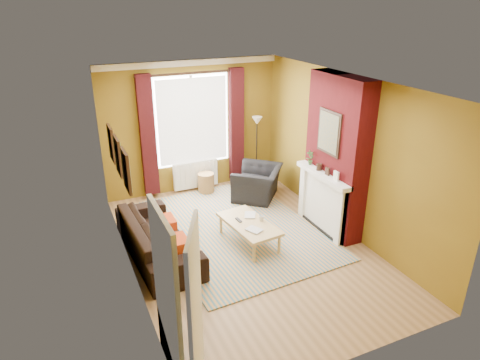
# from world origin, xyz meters

# --- Properties ---
(ground) EXTENTS (5.50, 5.50, 0.00)m
(ground) POSITION_xyz_m (0.00, 0.00, 0.00)
(ground) COLOR olive
(ground) RESTS_ON ground
(room_walls) EXTENTS (3.82, 5.54, 2.83)m
(room_walls) POSITION_xyz_m (0.64, 0.27, 1.39)
(room_walls) COLOR olive
(room_walls) RESTS_ON ground
(striped_rug) EXTENTS (2.90, 3.88, 0.02)m
(striped_rug) POSITION_xyz_m (0.08, 0.64, 0.01)
(striped_rug) COLOR teal
(striped_rug) RESTS_ON ground
(sofa) EXTENTS (1.00, 2.29, 0.66)m
(sofa) POSITION_xyz_m (-1.42, 0.38, 0.33)
(sofa) COLOR black
(sofa) RESTS_ON ground
(armchair) EXTENTS (1.36, 1.37, 0.67)m
(armchair) POSITION_xyz_m (1.05, 1.70, 0.34)
(armchair) COLOR black
(armchair) RESTS_ON ground
(coffee_table) EXTENTS (0.76, 1.29, 0.41)m
(coffee_table) POSITION_xyz_m (0.09, 0.09, 0.37)
(coffee_table) COLOR #D3B579
(coffee_table) RESTS_ON ground
(wicker_stool) EXTENTS (0.46, 0.46, 0.44)m
(wicker_stool) POSITION_xyz_m (0.15, 2.40, 0.22)
(wicker_stool) COLOR #9D7444
(wicker_stool) RESTS_ON ground
(floor_lamp) EXTENTS (0.24, 0.24, 1.56)m
(floor_lamp) POSITION_xyz_m (1.37, 2.40, 1.23)
(floor_lamp) COLOR black
(floor_lamp) RESTS_ON ground
(book_a) EXTENTS (0.28, 0.31, 0.02)m
(book_a) POSITION_xyz_m (-0.03, -0.23, 0.42)
(book_a) COLOR #999999
(book_a) RESTS_ON coffee_table
(book_b) EXTENTS (0.29, 0.32, 0.02)m
(book_b) POSITION_xyz_m (0.14, 0.35, 0.42)
(book_b) COLOR #999999
(book_b) RESTS_ON coffee_table
(mug) EXTENTS (0.11, 0.11, 0.09)m
(mug) POSITION_xyz_m (0.32, 0.06, 0.45)
(mug) COLOR #999999
(mug) RESTS_ON coffee_table
(tv_remote) EXTENTS (0.06, 0.17, 0.02)m
(tv_remote) POSITION_xyz_m (-0.04, 0.22, 0.42)
(tv_remote) COLOR #272729
(tv_remote) RESTS_ON coffee_table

